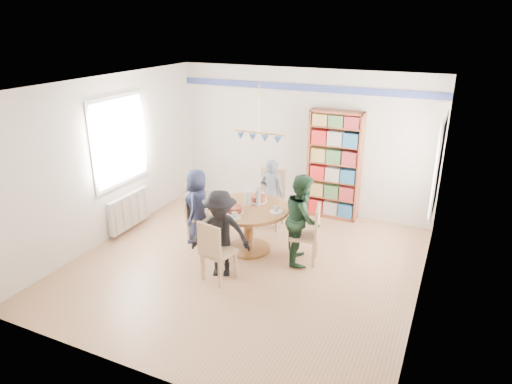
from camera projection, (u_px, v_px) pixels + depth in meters
The scene contains 14 objects.
ground at pixel (245, 264), 6.98m from camera, with size 5.00×5.00×0.00m, color tan.
room_shell at pixel (253, 145), 7.23m from camera, with size 5.00×5.00×5.00m.
radiator at pixel (130, 210), 8.05m from camera, with size 0.12×1.00×0.60m.
dining_table at pixel (249, 218), 7.24m from camera, with size 1.30×1.30×0.75m.
chair_left at pixel (195, 214), 7.64m from camera, with size 0.46×0.46×0.84m.
chair_right at pixel (310, 232), 6.88m from camera, with size 0.48×0.48×0.93m.
chair_far at pixel (271, 195), 8.13m from camera, with size 0.50×0.50×1.04m.
chair_near at pixel (215, 249), 6.36m from camera, with size 0.49×0.49×0.93m.
person_left at pixel (197, 206), 7.53m from camera, with size 0.61×0.40×1.26m, color #171B33.
person_right at pixel (303, 219), 6.87m from camera, with size 0.68×0.53×1.40m, color #1A3522.
person_far at pixel (272, 194), 8.00m from camera, with size 0.46×0.30×1.27m, color gray.
person_near at pixel (220, 234), 6.49m from camera, with size 0.84×0.49×1.31m, color black.
bookshelf at pixel (334, 166), 8.34m from camera, with size 0.96×0.29×2.01m.
tableware at pixel (248, 202), 7.18m from camera, with size 1.13×1.13×0.30m.
Camera 1 is at (2.71, -5.49, 3.53)m, focal length 32.00 mm.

